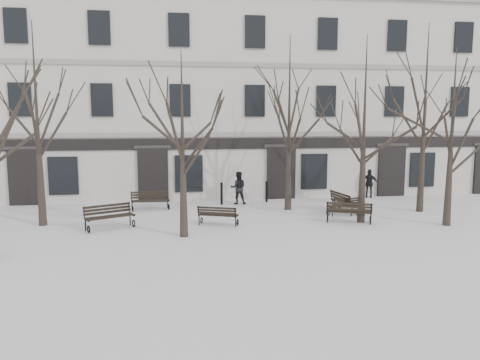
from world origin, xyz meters
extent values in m
plane|color=silver|center=(0.00, 0.00, 0.00)|extent=(100.00, 100.00, 0.00)
cube|color=beige|center=(0.00, 13.00, 5.50)|extent=(40.00, 10.00, 11.00)
cube|color=gray|center=(0.00, 7.97, 3.60)|extent=(40.00, 0.12, 0.25)
cube|color=gray|center=(0.00, 7.97, 7.30)|extent=(40.00, 0.12, 0.25)
cube|color=black|center=(0.00, 7.96, 3.10)|extent=(40.00, 0.10, 0.60)
cube|color=black|center=(-10.00, 7.94, 1.45)|extent=(1.60, 0.22, 2.90)
cube|color=#2D2B28|center=(-10.00, 7.90, 2.95)|extent=(1.90, 0.08, 0.18)
cube|color=black|center=(-8.10, 7.95, 1.50)|extent=(1.50, 0.14, 2.00)
cube|color=black|center=(-3.50, 7.94, 1.45)|extent=(1.60, 0.22, 2.90)
cube|color=#2D2B28|center=(-3.50, 7.90, 2.95)|extent=(1.90, 0.08, 0.18)
cube|color=black|center=(-1.60, 7.95, 1.50)|extent=(1.50, 0.14, 2.00)
cube|color=black|center=(3.50, 7.94, 1.45)|extent=(1.60, 0.22, 2.90)
cube|color=#2D2B28|center=(3.50, 7.90, 2.95)|extent=(1.90, 0.08, 0.18)
cube|color=black|center=(5.40, 7.95, 1.50)|extent=(1.50, 0.14, 2.00)
cube|color=black|center=(10.00, 7.94, 1.45)|extent=(1.60, 0.22, 2.90)
cube|color=#2D2B28|center=(10.00, 7.90, 2.95)|extent=(1.90, 0.08, 0.18)
cube|color=black|center=(11.90, 7.95, 1.50)|extent=(1.50, 0.14, 2.00)
cube|color=black|center=(-10.00, 7.95, 5.40)|extent=(1.10, 0.14, 1.70)
cube|color=black|center=(-10.00, 7.95, 9.00)|extent=(1.10, 0.14, 1.70)
cube|color=black|center=(-6.00, 7.95, 5.40)|extent=(1.10, 0.14, 1.70)
cube|color=black|center=(-6.00, 7.95, 9.00)|extent=(1.10, 0.14, 1.70)
cube|color=black|center=(-2.00, 7.95, 5.40)|extent=(1.10, 0.14, 1.70)
cube|color=black|center=(-2.00, 7.95, 9.00)|extent=(1.10, 0.14, 1.70)
cube|color=black|center=(2.00, 7.95, 5.40)|extent=(1.10, 0.14, 1.70)
cube|color=black|center=(2.00, 7.95, 9.00)|extent=(1.10, 0.14, 1.70)
cube|color=black|center=(6.00, 7.95, 5.40)|extent=(1.10, 0.14, 1.70)
cube|color=black|center=(6.00, 7.95, 9.00)|extent=(1.10, 0.14, 1.70)
cube|color=black|center=(10.00, 7.95, 5.40)|extent=(1.10, 0.14, 1.70)
cube|color=black|center=(10.00, 7.95, 9.00)|extent=(1.10, 0.14, 1.70)
cube|color=black|center=(14.00, 7.95, 5.40)|extent=(1.10, 0.14, 1.70)
cube|color=black|center=(14.00, 7.95, 9.00)|extent=(1.10, 0.14, 1.70)
cone|color=black|center=(-2.07, 0.29, 1.46)|extent=(0.34, 0.34, 2.92)
cone|color=black|center=(5.59, 1.67, 1.66)|extent=(0.34, 0.34, 3.31)
cone|color=black|center=(8.92, 0.57, 1.53)|extent=(0.34, 0.34, 3.07)
cone|color=black|center=(-7.91, 3.02, 1.76)|extent=(0.34, 0.34, 3.52)
cone|color=black|center=(3.14, 4.86, 1.77)|extent=(0.34, 0.34, 3.53)
cone|color=black|center=(9.34, 3.49, 1.86)|extent=(0.34, 0.34, 3.71)
torus|color=black|center=(-5.78, 1.35, 0.15)|extent=(0.19, 0.31, 0.32)
cylinder|color=black|center=(-5.95, 1.70, 0.25)|extent=(0.05, 0.05, 0.49)
cube|color=black|center=(-5.86, 1.53, 0.49)|extent=(0.31, 0.57, 0.05)
torus|color=black|center=(-4.10, 2.16, 0.15)|extent=(0.19, 0.31, 0.32)
cylinder|color=black|center=(-4.27, 2.52, 0.25)|extent=(0.05, 0.05, 0.49)
cube|color=black|center=(-4.19, 2.34, 0.49)|extent=(0.31, 0.57, 0.05)
cube|color=black|center=(-4.92, 1.72, 0.51)|extent=(1.82, 0.95, 0.04)
cube|color=black|center=(-4.99, 1.85, 0.51)|extent=(1.82, 0.95, 0.04)
cube|color=black|center=(-5.05, 1.99, 0.51)|extent=(1.82, 0.95, 0.04)
cube|color=black|center=(-5.12, 2.13, 0.51)|extent=(1.82, 0.95, 0.04)
cube|color=black|center=(-5.14, 2.17, 0.66)|extent=(1.79, 0.90, 0.10)
cube|color=black|center=(-5.15, 2.19, 0.79)|extent=(1.79, 0.90, 0.10)
cube|color=black|center=(-5.16, 2.21, 0.92)|extent=(1.79, 0.90, 0.10)
cylinder|color=black|center=(-5.99, 1.78, 0.71)|extent=(0.11, 0.16, 0.54)
cylinder|color=black|center=(-4.31, 2.60, 0.71)|extent=(0.11, 0.16, 0.54)
torus|color=black|center=(0.21, 1.84, 0.13)|extent=(0.14, 0.27, 0.27)
cylinder|color=black|center=(0.09, 1.53, 0.21)|extent=(0.05, 0.05, 0.42)
cube|color=black|center=(0.15, 1.68, 0.42)|extent=(0.23, 0.50, 0.05)
torus|color=black|center=(-1.27, 2.43, 0.13)|extent=(0.14, 0.27, 0.27)
cylinder|color=black|center=(-1.39, 2.11, 0.21)|extent=(0.05, 0.05, 0.42)
cube|color=black|center=(-1.33, 2.27, 0.42)|extent=(0.23, 0.50, 0.05)
cube|color=black|center=(-0.51, 2.17, 0.44)|extent=(1.60, 0.70, 0.03)
cube|color=black|center=(-0.56, 2.05, 0.44)|extent=(1.60, 0.70, 0.03)
cube|color=black|center=(-0.61, 1.92, 0.44)|extent=(1.60, 0.70, 0.03)
cube|color=black|center=(-0.66, 1.80, 0.44)|extent=(1.60, 0.70, 0.03)
cube|color=black|center=(-0.67, 1.77, 0.56)|extent=(1.58, 0.65, 0.08)
cube|color=black|center=(-0.68, 1.75, 0.67)|extent=(1.58, 0.65, 0.08)
cube|color=black|center=(-0.69, 1.73, 0.79)|extent=(1.58, 0.65, 0.08)
cylinder|color=black|center=(0.06, 1.46, 0.61)|extent=(0.08, 0.14, 0.47)
cylinder|color=black|center=(-1.42, 2.04, 0.61)|extent=(0.08, 0.14, 0.47)
torus|color=black|center=(5.92, 1.44, 0.15)|extent=(0.16, 0.31, 0.31)
cylinder|color=black|center=(5.78, 1.09, 0.24)|extent=(0.05, 0.05, 0.48)
cube|color=black|center=(5.85, 1.27, 0.48)|extent=(0.26, 0.56, 0.05)
torus|color=black|center=(4.24, 2.09, 0.15)|extent=(0.16, 0.31, 0.31)
cylinder|color=black|center=(4.10, 1.73, 0.24)|extent=(0.05, 0.05, 0.48)
cube|color=black|center=(4.17, 1.91, 0.48)|extent=(0.26, 0.56, 0.05)
cube|color=black|center=(5.09, 1.80, 0.50)|extent=(1.81, 0.77, 0.04)
cube|color=black|center=(5.04, 1.67, 0.50)|extent=(1.81, 0.77, 0.04)
cube|color=black|center=(4.99, 1.53, 0.50)|extent=(1.81, 0.77, 0.04)
cube|color=black|center=(4.93, 1.39, 0.50)|extent=(1.81, 0.77, 0.04)
cube|color=black|center=(4.92, 1.35, 0.63)|extent=(1.79, 0.71, 0.10)
cube|color=black|center=(4.91, 1.33, 0.76)|extent=(1.79, 0.71, 0.10)
cube|color=black|center=(4.90, 1.31, 0.89)|extent=(1.79, 0.71, 0.10)
cylinder|color=black|center=(5.75, 1.01, 0.69)|extent=(0.09, 0.16, 0.53)
cylinder|color=black|center=(4.07, 1.65, 0.69)|extent=(0.09, 0.16, 0.53)
torus|color=black|center=(-4.40, 5.37, 0.14)|extent=(0.10, 0.30, 0.30)
cylinder|color=black|center=(-4.46, 5.73, 0.23)|extent=(0.05, 0.05, 0.46)
cube|color=black|center=(-4.43, 5.55, 0.46)|extent=(0.14, 0.56, 0.05)
torus|color=black|center=(-2.68, 5.65, 0.14)|extent=(0.10, 0.30, 0.30)
cylinder|color=black|center=(-2.74, 6.01, 0.23)|extent=(0.05, 0.05, 0.46)
cube|color=black|center=(-2.71, 5.83, 0.46)|extent=(0.14, 0.56, 0.05)
cube|color=black|center=(-3.53, 5.47, 0.48)|extent=(1.83, 0.39, 0.04)
cube|color=black|center=(-3.56, 5.61, 0.48)|extent=(1.83, 0.39, 0.04)
cube|color=black|center=(-3.58, 5.75, 0.48)|extent=(1.83, 0.39, 0.04)
cube|color=black|center=(-3.60, 5.89, 0.48)|extent=(1.83, 0.39, 0.04)
cube|color=black|center=(-3.61, 5.93, 0.61)|extent=(1.82, 0.33, 0.09)
cube|color=black|center=(-3.61, 5.95, 0.74)|extent=(1.82, 0.33, 0.09)
cube|color=black|center=(-3.62, 5.97, 0.86)|extent=(1.82, 0.33, 0.09)
cylinder|color=black|center=(-4.47, 5.81, 0.66)|extent=(0.06, 0.15, 0.51)
cylinder|color=black|center=(-2.76, 6.09, 0.66)|extent=(0.06, 0.15, 0.51)
torus|color=black|center=(6.11, 3.75, 0.13)|extent=(0.13, 0.27, 0.27)
cylinder|color=black|center=(6.22, 3.44, 0.21)|extent=(0.05, 0.05, 0.41)
cube|color=black|center=(6.17, 3.60, 0.41)|extent=(0.21, 0.49, 0.05)
torus|color=black|center=(4.65, 3.24, 0.13)|extent=(0.13, 0.27, 0.27)
cylinder|color=black|center=(4.76, 2.93, 0.21)|extent=(0.05, 0.05, 0.41)
cube|color=black|center=(4.70, 3.09, 0.41)|extent=(0.21, 0.49, 0.05)
cube|color=black|center=(5.37, 3.53, 0.43)|extent=(1.58, 0.62, 0.03)
cube|color=black|center=(5.41, 3.41, 0.43)|extent=(1.58, 0.62, 0.03)
cube|color=black|center=(5.45, 3.29, 0.43)|extent=(1.58, 0.62, 0.03)
cube|color=black|center=(5.50, 3.17, 0.43)|extent=(1.58, 0.62, 0.03)
cube|color=black|center=(5.51, 3.14, 0.55)|extent=(1.56, 0.57, 0.08)
cube|color=black|center=(5.51, 3.12, 0.66)|extent=(1.56, 0.57, 0.08)
cube|color=black|center=(5.52, 3.10, 0.77)|extent=(1.56, 0.57, 0.08)
cylinder|color=black|center=(6.25, 3.37, 0.59)|extent=(0.08, 0.14, 0.45)
cylinder|color=black|center=(4.78, 2.86, 0.59)|extent=(0.08, 0.14, 0.45)
torus|color=black|center=(6.03, 2.96, 0.15)|extent=(0.32, 0.10, 0.31)
cylinder|color=black|center=(5.64, 2.90, 0.24)|extent=(0.05, 0.05, 0.49)
cube|color=black|center=(5.84, 2.93, 0.49)|extent=(0.60, 0.14, 0.05)
torus|color=black|center=(5.77, 4.78, 0.15)|extent=(0.32, 0.10, 0.31)
cylinder|color=black|center=(5.38, 4.72, 0.24)|extent=(0.05, 0.05, 0.49)
cube|color=black|center=(5.57, 4.75, 0.49)|extent=(0.60, 0.14, 0.05)
cube|color=black|center=(5.94, 3.88, 0.51)|extent=(0.38, 1.94, 0.04)
cube|color=black|center=(5.79, 3.85, 0.51)|extent=(0.38, 1.94, 0.04)
cube|color=black|center=(5.64, 3.83, 0.51)|extent=(0.38, 1.94, 0.04)
cube|color=black|center=(5.49, 3.81, 0.51)|extent=(0.38, 1.94, 0.04)
cube|color=black|center=(5.45, 3.80, 0.65)|extent=(0.32, 1.93, 0.10)
cube|color=black|center=(5.43, 3.80, 0.78)|extent=(0.32, 1.93, 0.10)
cube|color=black|center=(5.40, 3.80, 0.91)|extent=(0.32, 1.93, 0.10)
cylinder|color=black|center=(5.56, 2.89, 0.70)|extent=(0.16, 0.07, 0.54)
cylinder|color=black|center=(5.29, 4.71, 0.70)|extent=(0.16, 0.07, 0.54)
cylinder|color=black|center=(0.04, 6.67, 0.54)|extent=(0.13, 0.13, 1.07)
sphere|color=black|center=(0.04, 6.67, 1.10)|extent=(0.15, 0.15, 0.15)
cylinder|color=black|center=(2.51, 7.06, 0.52)|extent=(0.12, 0.12, 1.03)
sphere|color=black|center=(2.51, 7.06, 1.05)|extent=(0.14, 0.14, 0.14)
imported|color=black|center=(0.92, 6.68, 0.00)|extent=(0.88, 0.72, 1.71)
imported|color=black|center=(8.54, 7.57, 0.00)|extent=(1.03, 0.74, 1.62)
camera|label=1|loc=(-2.45, -17.24, 4.51)|focal=35.00mm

